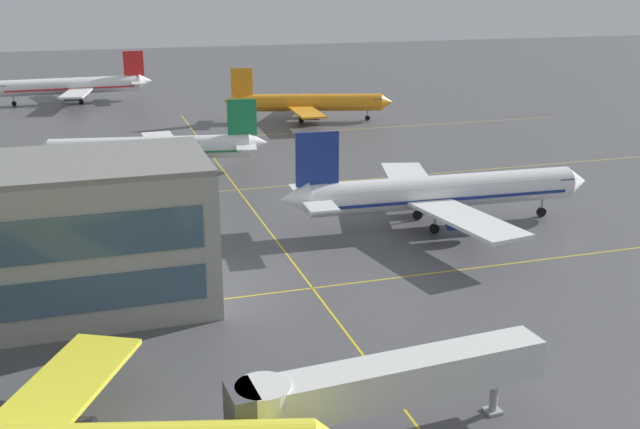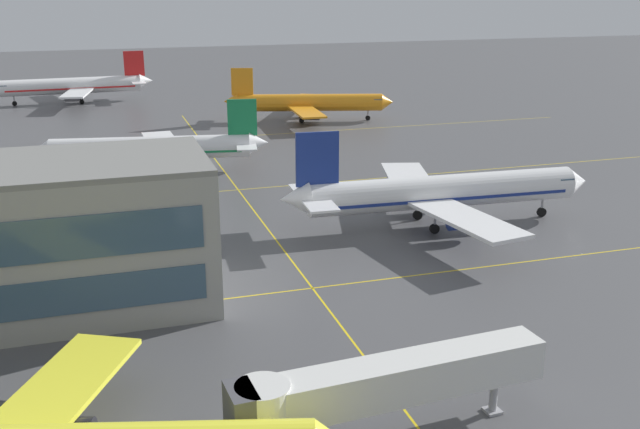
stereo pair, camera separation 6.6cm
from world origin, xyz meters
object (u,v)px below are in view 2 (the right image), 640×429
airliner_second_row (439,192)px  airliner_far_right_stand (74,86)px  airliner_far_left_stand (308,103)px  jet_bridge (371,385)px  airliner_third_row (154,148)px

airliner_second_row → airliner_far_right_stand: size_ratio=1.04×
airliner_far_left_stand → airliner_far_right_stand: size_ratio=0.92×
airliner_second_row → jet_bridge: 45.14m
airliner_far_left_stand → airliner_far_right_stand: (-46.54, 39.01, 0.26)m
airliner_second_row → airliner_third_row: bearing=129.7°
airliner_far_left_stand → jet_bridge: size_ratio=1.62×
airliner_far_right_stand → jet_bridge: size_ratio=1.75×
airliner_second_row → airliner_far_left_stand: 70.68m
jet_bridge → airliner_third_row: bearing=95.0°
airliner_third_row → airliner_far_right_stand: (-12.07, 73.41, 0.26)m
airliner_third_row → airliner_far_right_stand: airliner_far_right_stand is taller
airliner_second_row → airliner_far_right_stand: airliner_second_row is taller
airliner_third_row → airliner_far_left_stand: airliner_third_row is taller
airliner_far_left_stand → jet_bridge: bearing=-104.3°
airliner_second_row → airliner_third_row: (-30.02, 36.14, -0.41)m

